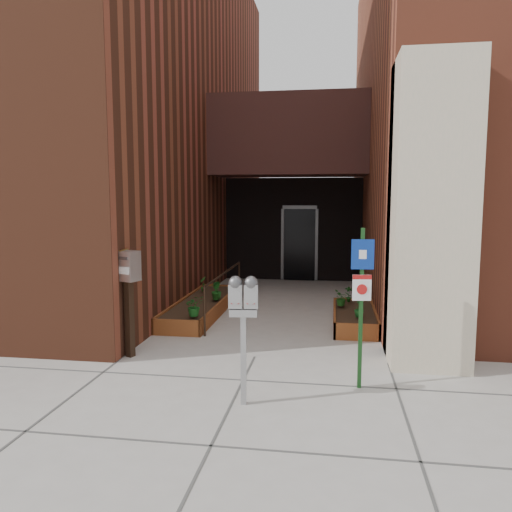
% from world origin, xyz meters
% --- Properties ---
extents(ground, '(80.00, 80.00, 0.00)m').
position_xyz_m(ground, '(0.00, 0.00, 0.00)').
color(ground, '#9E9991').
rests_on(ground, ground).
extents(architecture, '(20.00, 14.60, 10.00)m').
position_xyz_m(architecture, '(-0.18, 6.89, 4.98)').
color(architecture, brown).
rests_on(architecture, ground).
extents(planter_left, '(0.90, 3.60, 0.30)m').
position_xyz_m(planter_left, '(-1.55, 2.70, 0.13)').
color(planter_left, brown).
rests_on(planter_left, ground).
extents(planter_right, '(0.80, 2.20, 0.30)m').
position_xyz_m(planter_right, '(1.60, 2.20, 0.13)').
color(planter_right, brown).
rests_on(planter_right, ground).
extents(handrail, '(0.04, 3.34, 0.90)m').
position_xyz_m(handrail, '(-1.05, 2.65, 0.75)').
color(handrail, black).
rests_on(handrail, ground).
extents(parking_meter, '(0.35, 0.18, 1.54)m').
position_xyz_m(parking_meter, '(0.14, -1.76, 1.19)').
color(parking_meter, '#9A9B9D').
rests_on(parking_meter, ground).
extents(sign_post, '(0.28, 0.08, 2.07)m').
position_xyz_m(sign_post, '(1.53, -1.03, 1.27)').
color(sign_post, '#163C17').
rests_on(sign_post, ground).
extents(payment_dropbox, '(0.39, 0.34, 1.64)m').
position_xyz_m(payment_dropbox, '(-1.90, -0.27, 1.18)').
color(payment_dropbox, black).
rests_on(payment_dropbox, ground).
extents(shrub_left_a, '(0.47, 0.47, 0.38)m').
position_xyz_m(shrub_left_a, '(-1.29, 1.22, 0.49)').
color(shrub_left_a, '#19581B').
rests_on(shrub_left_a, planter_left).
extents(shrub_left_b, '(0.27, 0.27, 0.38)m').
position_xyz_m(shrub_left_b, '(-1.25, 2.70, 0.49)').
color(shrub_left_b, '#195718').
rests_on(shrub_left_b, planter_left).
extents(shrub_left_c, '(0.30, 0.30, 0.38)m').
position_xyz_m(shrub_left_c, '(-1.25, 2.76, 0.49)').
color(shrub_left_c, '#18571C').
rests_on(shrub_left_c, planter_left).
extents(shrub_left_d, '(0.24, 0.24, 0.34)m').
position_xyz_m(shrub_left_d, '(-1.75, 3.56, 0.47)').
color(shrub_left_d, '#205D1A').
rests_on(shrub_left_d, planter_left).
extents(shrub_right_a, '(0.22, 0.22, 0.32)m').
position_xyz_m(shrub_right_a, '(1.65, 1.61, 0.46)').
color(shrub_right_a, '#17511B').
rests_on(shrub_right_a, planter_right).
extents(shrub_right_b, '(0.19, 0.19, 0.33)m').
position_xyz_m(shrub_right_b, '(1.51, 2.91, 0.46)').
color(shrub_right_b, '#1A5C1A').
rests_on(shrub_right_b, planter_right).
extents(shrub_right_c, '(0.31, 0.31, 0.32)m').
position_xyz_m(shrub_right_c, '(1.35, 2.50, 0.46)').
color(shrub_right_c, '#1B5418').
rests_on(shrub_right_c, planter_right).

